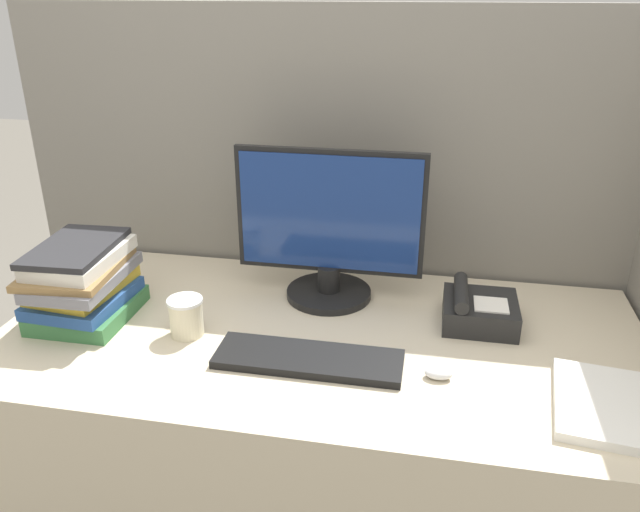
{
  "coord_description": "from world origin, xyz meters",
  "views": [
    {
      "loc": [
        0.26,
        -0.94,
        1.56
      ],
      "look_at": [
        -0.01,
        0.44,
        0.94
      ],
      "focal_mm": 35.0,
      "sensor_mm": 36.0,
      "label": 1
    }
  ],
  "objects_px": {
    "monitor": "(329,233)",
    "book_stack": "(83,283)",
    "keyboard": "(310,359)",
    "mouse": "(438,373)",
    "coffee_cup": "(186,317)",
    "desk_telephone": "(478,310)"
  },
  "relations": [
    {
      "from": "book_stack",
      "to": "keyboard",
      "type": "bearing_deg",
      "value": -9.43
    },
    {
      "from": "keyboard",
      "to": "mouse",
      "type": "xyz_separation_m",
      "value": [
        0.3,
        -0.01,
        0.0
      ]
    },
    {
      "from": "coffee_cup",
      "to": "desk_telephone",
      "type": "bearing_deg",
      "value": 15.09
    },
    {
      "from": "coffee_cup",
      "to": "keyboard",
      "type": "bearing_deg",
      "value": -11.94
    },
    {
      "from": "monitor",
      "to": "mouse",
      "type": "bearing_deg",
      "value": -48.3
    },
    {
      "from": "mouse",
      "to": "desk_telephone",
      "type": "distance_m",
      "value": 0.29
    },
    {
      "from": "monitor",
      "to": "desk_telephone",
      "type": "bearing_deg",
      "value": -11.05
    },
    {
      "from": "monitor",
      "to": "book_stack",
      "type": "distance_m",
      "value": 0.66
    },
    {
      "from": "mouse",
      "to": "book_stack",
      "type": "xyz_separation_m",
      "value": [
        -0.92,
        0.11,
        0.09
      ]
    },
    {
      "from": "mouse",
      "to": "coffee_cup",
      "type": "height_order",
      "value": "coffee_cup"
    },
    {
      "from": "keyboard",
      "to": "mouse",
      "type": "bearing_deg",
      "value": -1.21
    },
    {
      "from": "keyboard",
      "to": "desk_telephone",
      "type": "xyz_separation_m",
      "value": [
        0.39,
        0.26,
        0.03
      ]
    },
    {
      "from": "coffee_cup",
      "to": "book_stack",
      "type": "distance_m",
      "value": 0.3
    },
    {
      "from": "mouse",
      "to": "coffee_cup",
      "type": "distance_m",
      "value": 0.63
    },
    {
      "from": "keyboard",
      "to": "desk_telephone",
      "type": "height_order",
      "value": "desk_telephone"
    },
    {
      "from": "monitor",
      "to": "coffee_cup",
      "type": "distance_m",
      "value": 0.44
    },
    {
      "from": "monitor",
      "to": "book_stack",
      "type": "relative_size",
      "value": 1.69
    },
    {
      "from": "coffee_cup",
      "to": "book_stack",
      "type": "bearing_deg",
      "value": 173.44
    },
    {
      "from": "mouse",
      "to": "book_stack",
      "type": "distance_m",
      "value": 0.93
    },
    {
      "from": "monitor",
      "to": "mouse",
      "type": "relative_size",
      "value": 8.35
    },
    {
      "from": "keyboard",
      "to": "monitor",
      "type": "bearing_deg",
      "value": 92.77
    },
    {
      "from": "keyboard",
      "to": "mouse",
      "type": "height_order",
      "value": "mouse"
    }
  ]
}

